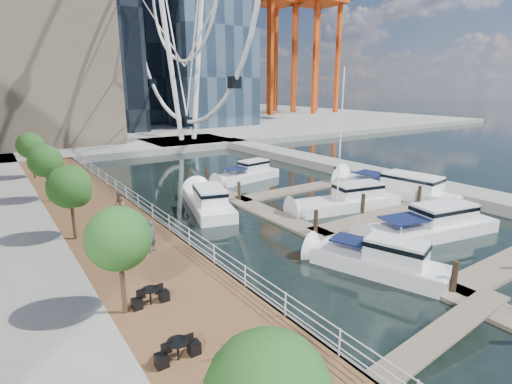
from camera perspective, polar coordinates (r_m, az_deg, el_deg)
The scene contains 16 objects.
ground at distance 21.50m, azimuth 17.33°, elevation -13.88°, with size 520.00×520.00×0.00m, color black.
boardwalk at distance 28.63m, azimuth -19.90°, elevation -5.58°, with size 6.00×60.00×1.00m, color brown.
seawall at distance 29.44m, azimuth -14.27°, elevation -4.56°, with size 0.25×60.00×1.00m, color #595954.
land_far at distance 114.64m, azimuth -27.10°, elevation 8.64°, with size 200.00×114.00×1.00m, color gray.
breakwater at distance 48.08m, azimuth 13.67°, elevation 3.07°, with size 4.00×60.00×1.00m, color gray.
pier at distance 70.33m, azimuth -9.68°, elevation 6.99°, with size 14.00×12.00×1.00m, color gray.
railing at distance 29.08m, azimuth -14.58°, elevation -2.70°, with size 0.10×60.00×1.05m, color white, non-canonical shape.
floating_docks at distance 32.90m, azimuth 12.51°, elevation -2.37°, with size 16.00×34.00×2.60m.
port_cranes at distance 135.64m, azimuth 3.44°, elevation 19.24°, with size 40.00×52.00×38.00m.
street_trees at distance 26.18m, azimuth -25.12°, elevation 0.66°, with size 2.60×42.60×4.60m.
cafe_tables at distance 13.64m, azimuth -5.64°, elevation -25.18°, with size 2.50×13.70×0.74m.
yacht_foreground at distance 30.44m, azimuth 23.37°, elevation -5.72°, with size 3.00×11.20×2.15m, color white, non-canonical shape.
pedestrian_near at distance 23.32m, azimuth -14.68°, elevation -6.12°, with size 0.68×0.44×1.86m, color #434C59.
pedestrian_mid at distance 30.53m, azimuth -18.91°, elevation -1.55°, with size 0.83×0.65×1.71m, color gray.
pedestrian_far at distance 43.64m, azimuth -25.84°, elevation 2.64°, with size 1.04×0.43×1.78m, color #353A43.
moored_yachts at distance 33.84m, azimuth 12.98°, elevation -2.79°, with size 22.48×37.15×11.50m.
Camera 1 is at (-15.27, -11.21, 10.18)m, focal length 28.00 mm.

